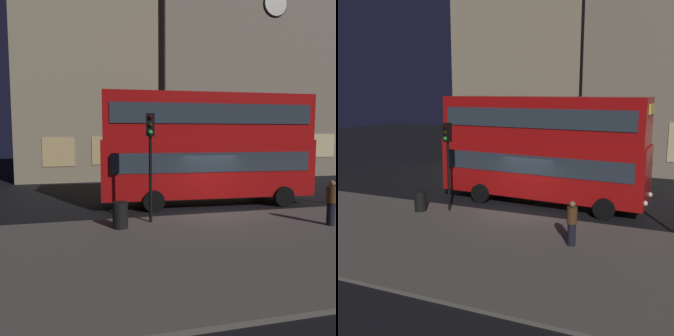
{
  "view_description": "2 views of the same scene",
  "coord_description": "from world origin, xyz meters",
  "views": [
    {
      "loc": [
        -5.58,
        -13.83,
        3.41
      ],
      "look_at": [
        -2.14,
        -0.05,
        2.03
      ],
      "focal_mm": 36.38,
      "sensor_mm": 36.0,
      "label": 1
    },
    {
      "loc": [
        6.35,
        -17.03,
        5.63
      ],
      "look_at": [
        -1.08,
        0.57,
        1.95
      ],
      "focal_mm": 42.96,
      "sensor_mm": 36.0,
      "label": 2
    }
  ],
  "objects": [
    {
      "name": "traffic_light_near_kerb",
      "position": [
        -3.15,
        -1.38,
        3.06
      ],
      "size": [
        0.36,
        0.38,
        4.09
      ],
      "rotation": [
        0.0,
        0.0,
        -0.16
      ],
      "color": "black",
      "rests_on": "sidewalk_slab"
    },
    {
      "name": "pedestrian",
      "position": [
        3.17,
        -3.42,
        0.97
      ],
      "size": [
        0.38,
        0.38,
        1.66
      ],
      "rotation": [
        0.0,
        0.0,
        0.05
      ],
      "color": "black",
      "rests_on": "sidewalk_slab"
    },
    {
      "name": "building_plain_facade",
      "position": [
        8.74,
        15.17,
        9.44
      ],
      "size": [
        16.83,
        9.53,
        18.87
      ],
      "color": "gray",
      "rests_on": "ground"
    },
    {
      "name": "ground_plane",
      "position": [
        0.0,
        0.0,
        0.0
      ],
      "size": [
        80.0,
        80.0,
        0.0
      ],
      "primitive_type": "plane",
      "color": "black"
    },
    {
      "name": "sidewalk_slab",
      "position": [
        0.0,
        -4.57,
        0.06
      ],
      "size": [
        44.0,
        8.05,
        0.12
      ],
      "primitive_type": "cube",
      "color": "#5B564F",
      "rests_on": "ground"
    },
    {
      "name": "litter_bin",
      "position": [
        -4.35,
        -1.94,
        0.59
      ],
      "size": [
        0.55,
        0.55,
        0.93
      ],
      "primitive_type": "cylinder",
      "color": "black",
      "rests_on": "sidewalk_slab"
    },
    {
      "name": "double_decker_bus",
      "position": [
        0.31,
        1.91,
        2.98
      ],
      "size": [
        10.47,
        3.28,
        5.35
      ],
      "rotation": [
        0.0,
        0.0,
        -0.06
      ],
      "color": "#B20F0F",
      "rests_on": "ground"
    },
    {
      "name": "building_with_clock",
      "position": [
        -3.89,
        14.78,
        9.66
      ],
      "size": [
        12.67,
        7.31,
        19.31
      ],
      "color": "tan",
      "rests_on": "ground"
    }
  ]
}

